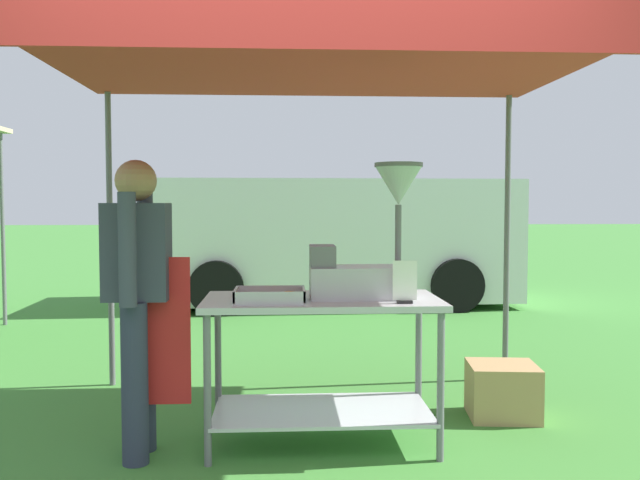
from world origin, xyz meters
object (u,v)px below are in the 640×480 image
at_px(stall_canopy, 321,62).
at_px(donut_fryer, 370,247).
at_px(vendor, 139,292).
at_px(donut_cart, 322,340).
at_px(menu_sign, 405,285).
at_px(supply_crate, 502,391).
at_px(van_white, 329,240).
at_px(donut_tray, 272,298).

bearing_deg(stall_canopy, donut_fryer, -21.13).
distance_m(stall_canopy, vendor, 1.64).
bearing_deg(vendor, donut_cart, 7.88).
bearing_deg(vendor, donut_fryer, 5.89).
distance_m(menu_sign, supply_crate, 1.25).
relative_size(donut_fryer, van_white, 0.15).
bearing_deg(donut_tray, van_white, 82.83).
xyz_separation_m(menu_sign, vendor, (-1.43, 0.09, -0.04)).
distance_m(stall_canopy, van_white, 5.55).
height_order(stall_canopy, donut_fryer, stall_canopy).
bearing_deg(donut_fryer, supply_crate, 24.74).
xyz_separation_m(donut_fryer, menu_sign, (0.16, -0.22, -0.19)).
relative_size(stall_canopy, van_white, 0.65).
distance_m(donut_fryer, vendor, 1.29).
bearing_deg(donut_cart, donut_tray, -155.47).
xyz_separation_m(donut_cart, donut_tray, (-0.28, -0.13, 0.26)).
bearing_deg(menu_sign, donut_cart, 152.62).
distance_m(donut_cart, donut_tray, 0.41).
xyz_separation_m(donut_cart, menu_sign, (0.43, -0.22, 0.34)).
relative_size(stall_canopy, donut_tray, 8.39).
height_order(donut_tray, van_white, van_white).
distance_m(menu_sign, vendor, 1.43).
xyz_separation_m(stall_canopy, donut_cart, (0.00, -0.10, -1.58)).
bearing_deg(donut_cart, stall_canopy, 90.00).
height_order(donut_cart, van_white, van_white).
distance_m(menu_sign, van_white, 5.70).
xyz_separation_m(donut_cart, donut_fryer, (0.27, -0.01, 0.53)).
bearing_deg(donut_cart, menu_sign, -27.38).
relative_size(menu_sign, van_white, 0.05).
xyz_separation_m(donut_cart, vendor, (-1.00, -0.14, 0.30)).
xyz_separation_m(stall_canopy, donut_fryer, (0.27, -0.10, -1.05)).
distance_m(donut_fryer, van_white, 5.49).
xyz_separation_m(donut_cart, van_white, (0.42, 5.48, 0.28)).
relative_size(donut_cart, donut_tray, 3.46).
bearing_deg(stall_canopy, donut_tray, -141.23).
distance_m(donut_tray, van_white, 5.65).
distance_m(stall_canopy, donut_fryer, 1.09).
bearing_deg(stall_canopy, vendor, -166.71).
xyz_separation_m(donut_cart, supply_crate, (1.19, 0.42, -0.43)).
relative_size(donut_cart, menu_sign, 5.80).
relative_size(donut_fryer, vendor, 0.48).
distance_m(donut_cart, donut_fryer, 0.59).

